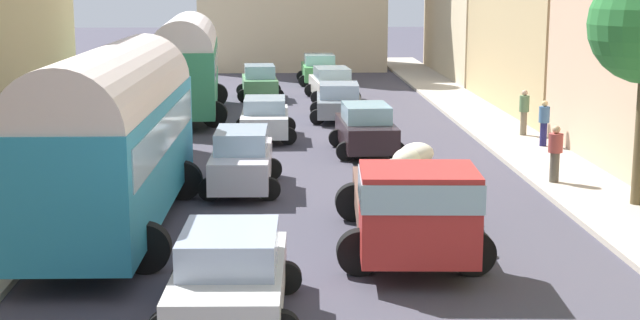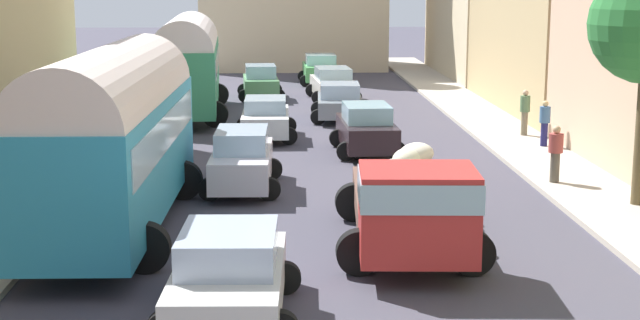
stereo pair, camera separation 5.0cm
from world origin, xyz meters
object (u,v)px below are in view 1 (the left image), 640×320
at_px(pedestrian_1, 544,122).
at_px(pedestrian_3, 524,111).
at_px(cargo_truck_0, 411,202).
at_px(car_4, 230,275).
at_px(pedestrian_2, 555,152).
at_px(car_0, 366,129).
at_px(car_1, 339,102).
at_px(car_3, 319,69).
at_px(parked_bus_1, 187,61).
at_px(car_5, 242,160).
at_px(car_7, 260,82).
at_px(car_6, 265,118).
at_px(parked_bus_0, 113,130).
at_px(car_2, 332,84).

distance_m(pedestrian_1, pedestrian_3, 2.18).
height_order(cargo_truck_0, car_4, cargo_truck_0).
distance_m(car_4, pedestrian_2, 12.81).
xyz_separation_m(car_0, pedestrian_1, (5.97, 0.28, 0.14)).
relative_size(car_1, car_3, 0.99).
xyz_separation_m(car_4, pedestrian_3, (9.61, 17.29, 0.23)).
relative_size(pedestrian_1, pedestrian_3, 0.95).
bearing_deg(car_3, parked_bus_1, -117.66).
xyz_separation_m(car_5, car_7, (0.18, 18.97, -0.03)).
bearing_deg(car_6, car_3, 80.87).
relative_size(car_1, pedestrian_2, 2.23).
bearing_deg(parked_bus_1, parked_bus_0, -90.05).
height_order(parked_bus_1, car_2, parked_bus_1).
bearing_deg(parked_bus_1, car_7, 61.68).
height_order(car_2, car_3, car_3).
xyz_separation_m(parked_bus_1, car_0, (6.56, -8.54, -1.49)).
xyz_separation_m(car_1, car_4, (-3.33, -21.99, 0.03)).
relative_size(cargo_truck_0, car_5, 1.68).
bearing_deg(car_0, cargo_truck_0, -90.78).
bearing_deg(car_6, car_1, 55.65).
relative_size(car_0, car_2, 0.90).
bearing_deg(parked_bus_1, car_5, -78.84).
bearing_deg(car_2, pedestrian_2, -74.91).
distance_m(car_1, car_3, 12.79).
bearing_deg(car_7, car_0, -75.10).
height_order(cargo_truck_0, pedestrian_1, cargo_truck_0).
height_order(parked_bus_0, pedestrian_2, parked_bus_0).
xyz_separation_m(car_3, car_5, (-3.28, -25.04, 0.02)).
height_order(parked_bus_1, pedestrian_2, parked_bus_1).
height_order(car_0, car_2, car_0).
height_order(car_0, pedestrian_2, pedestrian_2).
xyz_separation_m(car_0, pedestrian_2, (4.70, -5.20, 0.16)).
distance_m(parked_bus_0, cargo_truck_0, 6.87).
height_order(pedestrian_1, pedestrian_3, pedestrian_3).
height_order(parked_bus_1, car_3, parked_bus_1).
distance_m(parked_bus_0, car_7, 23.27).
height_order(car_1, pedestrian_3, pedestrian_3).
distance_m(car_2, pedestrian_3, 12.55).
relative_size(car_0, car_6, 1.06).
bearing_deg(car_2, car_5, -100.92).
xyz_separation_m(car_0, car_5, (-3.87, -5.10, 0.02)).
height_order(cargo_truck_0, car_5, cargo_truck_0).
distance_m(car_0, car_1, 7.17).
bearing_deg(pedestrian_3, car_3, 110.27).
bearing_deg(car_6, car_7, 91.88).
xyz_separation_m(cargo_truck_0, pedestrian_2, (4.85, 6.12, -0.17)).
relative_size(car_5, pedestrian_2, 2.41).
distance_m(cargo_truck_0, pedestrian_1, 13.11).
distance_m(car_7, pedestrian_1, 16.68).
distance_m(cargo_truck_0, car_4, 5.03).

